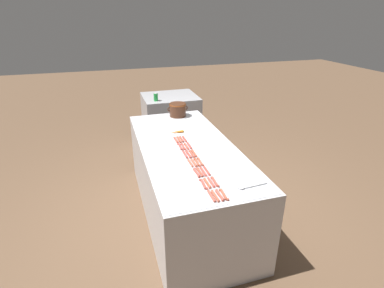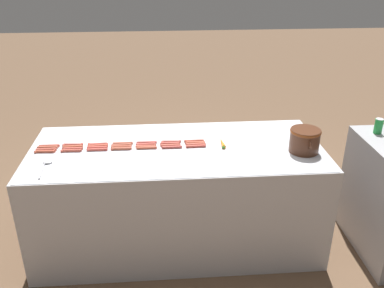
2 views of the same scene
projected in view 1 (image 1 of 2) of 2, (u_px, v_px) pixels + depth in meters
name	position (u px, v px, depth m)	size (l,w,h in m)	color
ground_plane	(187.00, 211.00, 3.55)	(20.00, 20.00, 0.00)	brown
griddle_counter	(187.00, 180.00, 3.36)	(1.00, 2.30, 0.89)	#BCBCC1
back_cabinet	(171.00, 122.00, 5.04)	(0.89, 0.78, 0.94)	#A0A0A4
hot_dog_0	(211.00, 196.00, 2.28)	(0.02, 0.16, 0.02)	#B44E3F
hot_dog_1	(203.00, 184.00, 2.44)	(0.03, 0.16, 0.02)	#AE493D
hot_dog_2	(197.00, 173.00, 2.61)	(0.03, 0.16, 0.02)	#B9493E
hot_dog_3	(190.00, 163.00, 2.78)	(0.02, 0.16, 0.02)	#AB5440
hot_dog_4	(185.00, 154.00, 2.95)	(0.02, 0.16, 0.02)	#AD463F
hot_dog_5	(180.00, 147.00, 3.12)	(0.03, 0.16, 0.02)	#AD493F
hot_dog_6	(176.00, 140.00, 3.28)	(0.03, 0.16, 0.02)	#B24938
hot_dog_7	(215.00, 196.00, 2.28)	(0.02, 0.16, 0.02)	#AD523C
hot_dog_8	(207.00, 183.00, 2.45)	(0.03, 0.16, 0.02)	#B25339
hot_dog_9	(200.00, 172.00, 2.62)	(0.03, 0.16, 0.02)	#B34C39
hot_dog_10	(194.00, 163.00, 2.78)	(0.02, 0.16, 0.02)	#AB533E
hot_dog_11	(188.00, 154.00, 2.95)	(0.03, 0.16, 0.02)	#B5483E
hot_dog_12	(183.00, 147.00, 3.12)	(0.03, 0.16, 0.02)	#AE453B
hot_dog_13	(179.00, 139.00, 3.29)	(0.03, 0.16, 0.02)	#B54F39
hot_dog_14	(220.00, 195.00, 2.29)	(0.03, 0.16, 0.02)	#AF5041
hot_dog_15	(211.00, 182.00, 2.47)	(0.02, 0.16, 0.02)	#B54B3F
hot_dog_16	(203.00, 171.00, 2.63)	(0.02, 0.16, 0.02)	#B8463B
hot_dog_17	(197.00, 162.00, 2.79)	(0.03, 0.16, 0.02)	#AB4F38
hot_dog_18	(192.00, 154.00, 2.96)	(0.03, 0.16, 0.02)	#AB4D3B
hot_dog_19	(186.00, 146.00, 3.13)	(0.02, 0.16, 0.02)	#B04C3B
hot_dog_20	(181.00, 139.00, 3.30)	(0.03, 0.16, 0.02)	#AF4F3D
hot_dog_21	(224.00, 194.00, 2.30)	(0.03, 0.16, 0.02)	#B9513A
hot_dog_22	(215.00, 182.00, 2.47)	(0.03, 0.16, 0.02)	#AF493A
hot_dog_23	(207.00, 171.00, 2.64)	(0.02, 0.16, 0.02)	#B7483E
hot_dog_24	(200.00, 162.00, 2.80)	(0.03, 0.16, 0.02)	#AB513B
hot_dog_25	(194.00, 153.00, 2.97)	(0.02, 0.16, 0.02)	#B34F38
hot_dog_26	(189.00, 145.00, 3.15)	(0.02, 0.16, 0.02)	#AE453D
hot_dog_27	(184.00, 139.00, 3.31)	(0.02, 0.16, 0.02)	#B7463A
bean_pot	(178.00, 109.00, 4.02)	(0.29, 0.23, 0.18)	#472616
serving_spoon	(246.00, 187.00, 2.41)	(0.27, 0.07, 0.02)	#B7B7BC
carrot	(177.00, 132.00, 3.49)	(0.18, 0.04, 0.03)	orange
soda_can	(156.00, 97.00, 4.55)	(0.07, 0.07, 0.12)	#1E8C38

